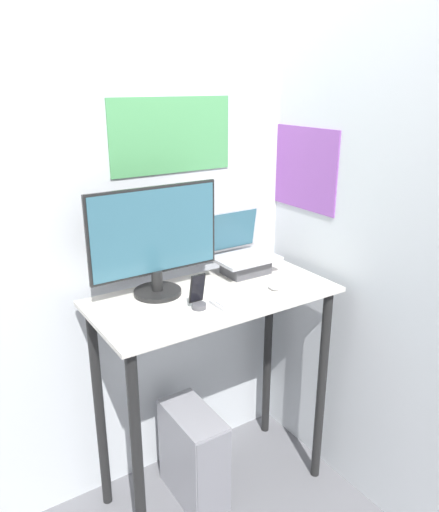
# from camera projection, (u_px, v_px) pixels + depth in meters

# --- Properties ---
(wall_back) EXTENTS (6.00, 0.06, 2.60)m
(wall_back) POSITION_uv_depth(u_px,v_px,m) (175.00, 237.00, 2.51)
(wall_back) COLOR silver
(wall_back) RESTS_ON ground_plane
(wall_side_right) EXTENTS (0.06, 6.00, 2.60)m
(wall_side_right) POSITION_uv_depth(u_px,v_px,m) (362.00, 248.00, 2.35)
(wall_side_right) COLOR silver
(wall_side_right) RESTS_ON ground_plane
(desk) EXTENTS (1.13, 0.55, 1.12)m
(desk) POSITION_uv_depth(u_px,v_px,m) (214.00, 343.00, 2.37)
(desk) COLOR beige
(desk) RESTS_ON ground_plane
(laptop) EXTENTS (0.31, 0.26, 0.31)m
(laptop) POSITION_uv_depth(u_px,v_px,m) (243.00, 257.00, 2.53)
(laptop) COLOR #4C4C51
(laptop) RESTS_ON desk
(monitor) EXTENTS (0.62, 0.22, 0.50)m
(monitor) POSITION_uv_depth(u_px,v_px,m) (155.00, 243.00, 2.21)
(monitor) COLOR black
(monitor) RESTS_ON desk
(keyboard) EXTENTS (0.28, 0.12, 0.02)m
(keyboard) POSITION_uv_depth(u_px,v_px,m) (243.00, 299.00, 2.22)
(keyboard) COLOR silver
(keyboard) RESTS_ON desk
(mouse) EXTENTS (0.04, 0.06, 0.03)m
(mouse) POSITION_uv_depth(u_px,v_px,m) (274.00, 287.00, 2.33)
(mouse) COLOR white
(mouse) RESTS_ON desk
(cell_phone) EXTENTS (0.07, 0.06, 0.16)m
(cell_phone) POSITION_uv_depth(u_px,v_px,m) (198.00, 297.00, 2.13)
(cell_phone) COLOR #4C4C51
(cell_phone) RESTS_ON desk
(computer_tower) EXTENTS (0.20, 0.40, 0.50)m
(computer_tower) POSITION_uv_depth(u_px,v_px,m) (194.00, 455.00, 2.53)
(computer_tower) COLOR gray
(computer_tower) RESTS_ON ground_plane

